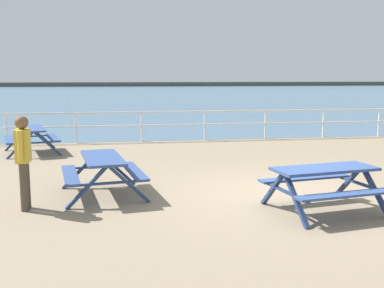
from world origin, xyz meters
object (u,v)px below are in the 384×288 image
Objects in this scene: picnic_table_near_left at (324,178)px; picnic_table_mid_centre at (32,134)px; picnic_table_near_right at (103,166)px; visitor at (23,157)px.

picnic_table_near_left is 9.34m from picnic_table_mid_centre.
picnic_table_mid_centre is at bearing 121.82° from picnic_table_near_left.
picnic_table_near_right is (-3.83, 1.69, 0.00)m from picnic_table_near_left.
picnic_table_mid_centre is 6.22m from visitor.
visitor reaches higher than picnic_table_near_left.
visitor reaches higher than picnic_table_near_right.
picnic_table_near_left is at bearing -153.49° from picnic_table_mid_centre.
picnic_table_near_right is at bearing 30.07° from visitor.
picnic_table_mid_centre is at bearing 14.44° from picnic_table_near_right.
visitor is (-5.14, 0.91, 0.36)m from picnic_table_near_left.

